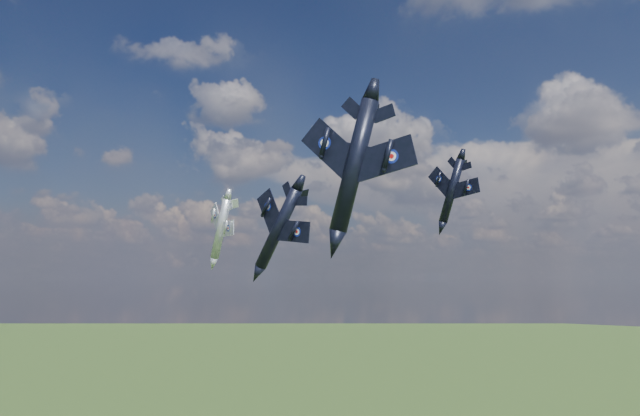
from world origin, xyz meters
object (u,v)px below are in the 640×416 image
Objects in this scene: jet_high_navy at (452,191)px; jet_left_silver at (221,229)px; jet_lead_navy at (279,228)px; jet_right_navy at (354,165)px.

jet_left_silver is (-41.27, -7.53, -4.41)m from jet_high_navy.
jet_high_navy is (9.69, 29.73, 7.20)m from jet_lead_navy.
jet_high_navy is at bearing 93.15° from jet_right_navy.
jet_left_silver is (-31.58, 22.20, 2.79)m from jet_lead_navy.
jet_high_navy reaches higher than jet_lead_navy.
jet_left_silver reaches higher than jet_lead_navy.
jet_high_navy is at bearing 31.02° from jet_left_silver.
jet_right_navy is 64.44m from jet_left_silver.
jet_high_navy reaches higher than jet_right_navy.
jet_lead_navy is 38.70m from jet_left_silver.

